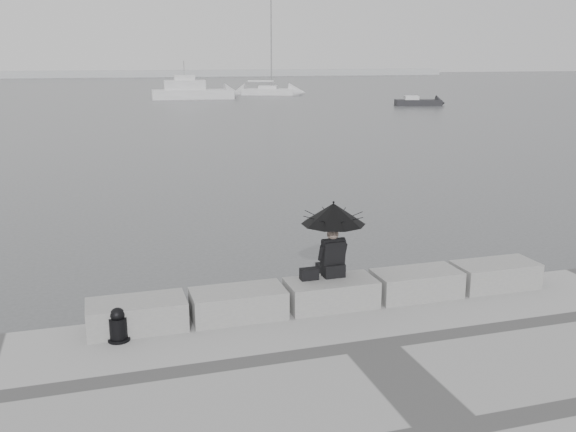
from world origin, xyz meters
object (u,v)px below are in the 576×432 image
object	(u,v)px
mooring_bollard	(118,327)
small_motorboat	(418,102)
seated_person	(333,222)
motor_cruiser	(193,91)
sailboat_right	(268,91)

from	to	relation	value
mooring_bollard	small_motorboat	world-z (taller)	mooring_bollard
small_motorboat	seated_person	bearing A→B (deg)	-102.69
motor_cruiser	seated_person	bearing A→B (deg)	-92.38
mooring_bollard	motor_cruiser	size ratio (longest dim) A/B	0.06
mooring_bollard	small_motorboat	distance (m)	59.42
motor_cruiser	sailboat_right	bearing A→B (deg)	31.84
seated_person	mooring_bollard	distance (m)	4.07
mooring_bollard	motor_cruiser	distance (m)	68.17
mooring_bollard	seated_person	bearing A→B (deg)	8.80
seated_person	sailboat_right	bearing A→B (deg)	74.50
sailboat_right	motor_cruiser	world-z (taller)	sailboat_right
mooring_bollard	motor_cruiser	xyz separation A→B (m)	(11.58, 67.18, 0.16)
small_motorboat	mooring_bollard	bearing A→B (deg)	-105.61
sailboat_right	mooring_bollard	bearing A→B (deg)	-82.61
seated_person	small_motorboat	world-z (taller)	seated_person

